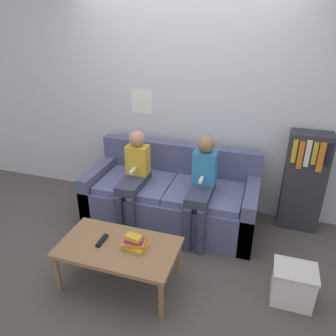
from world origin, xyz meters
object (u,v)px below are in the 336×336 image
at_px(tv_remote, 102,240).
at_px(bookshelf, 304,181).
at_px(storage_box, 293,285).
at_px(person_left, 134,176).
at_px(couch, 172,198).
at_px(coffee_table, 119,250).
at_px(person_right, 201,185).

height_order(tv_remote, bookshelf, bookshelf).
bearing_deg(storage_box, person_left, 159.38).
height_order(couch, coffee_table, couch).
bearing_deg(bookshelf, coffee_table, -137.26).
bearing_deg(tv_remote, coffee_table, -3.88).
height_order(coffee_table, tv_remote, tv_remote).
xyz_separation_m(tv_remote, storage_box, (1.63, 0.24, -0.25)).
relative_size(person_right, bookshelf, 0.99).
height_order(coffee_table, person_left, person_left).
xyz_separation_m(couch, person_left, (-0.37, -0.20, 0.33)).
bearing_deg(coffee_table, person_left, 104.24).
xyz_separation_m(couch, bookshelf, (1.40, 0.34, 0.27)).
height_order(coffee_table, storage_box, coffee_table).
distance_m(coffee_table, person_right, 1.07).
height_order(person_right, storage_box, person_right).
xyz_separation_m(coffee_table, person_right, (0.52, 0.90, 0.26)).
xyz_separation_m(person_left, tv_remote, (0.07, -0.88, -0.20)).
distance_m(coffee_table, bookshelf, 2.11).
relative_size(coffee_table, storage_box, 2.94).
relative_size(person_right, tv_remote, 6.57).
height_order(coffee_table, person_right, person_right).
bearing_deg(tv_remote, couch, 74.13).
bearing_deg(couch, storage_box, -32.30).
bearing_deg(person_left, storage_box, -20.62).
bearing_deg(person_left, couch, 28.15).
distance_m(coffee_table, storage_box, 1.51).
height_order(person_right, bookshelf, bookshelf).
relative_size(person_left, tv_remote, 6.43).
xyz_separation_m(person_right, storage_box, (0.95, -0.64, -0.46)).
distance_m(person_left, bookshelf, 1.85).
distance_m(couch, person_right, 0.55).
relative_size(person_left, bookshelf, 0.97).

